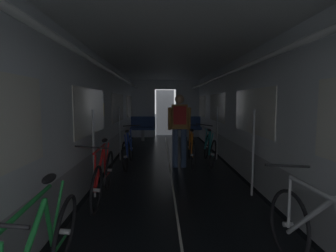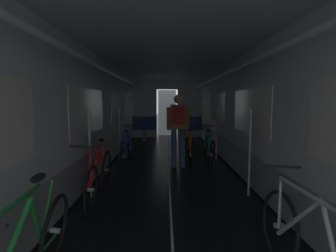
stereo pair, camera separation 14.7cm
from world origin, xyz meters
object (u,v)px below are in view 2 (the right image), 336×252
Objects in this scene: bicycle_blue at (127,150)px; bicycle_orange_in_aisle at (190,149)px; bicycle_red at (99,175)px; person_cyclist_aisle at (178,124)px; bicycle_teal at (209,148)px; bench_seat_far_right at (190,126)px; bench_seat_far_left at (144,126)px.

bicycle_blue is 1.51m from bicycle_orange_in_aisle.
bicycle_red reaches higher than bicycle_blue.
bicycle_teal is at bearing 23.88° from person_cyclist_aisle.
bicycle_blue is at bearing 86.56° from bicycle_red.
bicycle_red is at bearing -126.48° from bicycle_orange_in_aisle.
person_cyclist_aisle is at bearing -156.12° from bicycle_teal.
bicycle_teal is 1.01× the size of person_cyclist_aisle.
bench_seat_far_right reaches higher than bicycle_orange_in_aisle.
bench_seat_far_right is 0.58× the size of person_cyclist_aisle.
bench_seat_far_left reaches higher than bicycle_blue.
person_cyclist_aisle is 1.00× the size of bicycle_orange_in_aisle.
bicycle_blue is 1.00× the size of bicycle_red.
bench_seat_far_right is 6.41m from bicycle_red.
bench_seat_far_left is 6.10m from bicycle_red.
bicycle_teal reaches higher than bicycle_red.
bench_seat_far_left is 0.58× the size of bicycle_blue.
bicycle_teal is at bearing -88.66° from bench_seat_far_right.
bench_seat_far_right is at bearing 0.00° from bench_seat_far_left.
bench_seat_far_right is 3.91m from bicycle_orange_in_aisle.
bench_seat_far_right is 0.58× the size of bicycle_teal.
bicycle_blue is 2.07m from bicycle_red.
person_cyclist_aisle is at bearing -138.78° from bicycle_orange_in_aisle.
bicycle_orange_in_aisle is at bearing 41.22° from person_cyclist_aisle.
bicycle_teal reaches higher than bicycle_orange_in_aisle.
bicycle_red is at bearing -132.57° from bicycle_teal.
bicycle_red is at bearing -93.44° from bicycle_blue.
person_cyclist_aisle reaches higher than bicycle_red.
bicycle_teal is (1.89, -3.82, -0.19)m from bench_seat_far_left.
bicycle_blue is at bearing -174.89° from bicycle_orange_in_aisle.
bicycle_teal is 0.47m from bicycle_orange_in_aisle.
bench_seat_far_left and bench_seat_far_right have the same top height.
bicycle_blue is (-0.08, -4.02, -0.18)m from bench_seat_far_left.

